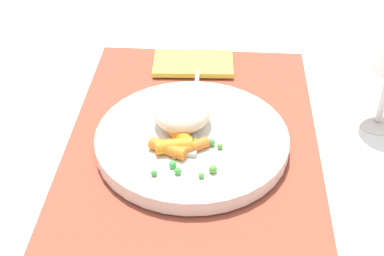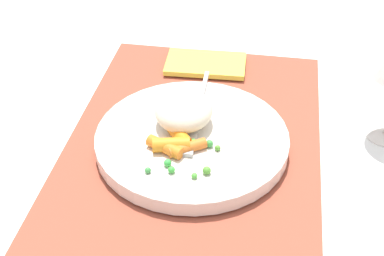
{
  "view_description": "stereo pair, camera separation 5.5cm",
  "coord_description": "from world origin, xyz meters",
  "views": [
    {
      "loc": [
        0.55,
        0.04,
        0.46
      ],
      "look_at": [
        0.0,
        0.0,
        0.04
      ],
      "focal_mm": 51.32,
      "sensor_mm": 36.0,
      "label": 1
    },
    {
      "loc": [
        0.54,
        0.09,
        0.46
      ],
      "look_at": [
        0.0,
        0.0,
        0.04
      ],
      "focal_mm": 51.32,
      "sensor_mm": 36.0,
      "label": 2
    }
  ],
  "objects": [
    {
      "name": "rice_mound",
      "position": [
        -0.02,
        -0.01,
        0.05
      ],
      "size": [
        0.08,
        0.07,
        0.04
      ],
      "primitive_type": "ellipsoid",
      "color": "beige",
      "rests_on": "plate"
    },
    {
      "name": "pea_scatter",
      "position": [
        0.04,
        0.0,
        0.03
      ],
      "size": [
        0.09,
        0.08,
        0.01
      ],
      "color": "green",
      "rests_on": "plate"
    },
    {
      "name": "napkin",
      "position": [
        -0.2,
        -0.01,
        0.01
      ],
      "size": [
        0.08,
        0.13,
        0.01
      ],
      "primitive_type": "cube",
      "rotation": [
        0.0,
        0.0,
        0.04
      ],
      "color": "#EAE54C",
      "rests_on": "placemat"
    },
    {
      "name": "placemat",
      "position": [
        0.0,
        0.0,
        0.0
      ],
      "size": [
        0.51,
        0.33,
        0.01
      ],
      "primitive_type": "cube",
      "color": "#9E4733",
      "rests_on": "ground_plane"
    },
    {
      "name": "fork",
      "position": [
        -0.03,
        -0.0,
        0.03
      ],
      "size": [
        0.19,
        0.02,
        0.01
      ],
      "color": "#B9B9B9",
      "rests_on": "plate"
    },
    {
      "name": "carrot_portion",
      "position": [
        0.03,
        -0.02,
        0.03
      ],
      "size": [
        0.06,
        0.08,
        0.02
      ],
      "color": "orange",
      "rests_on": "plate"
    },
    {
      "name": "plate",
      "position": [
        0.0,
        0.0,
        0.02
      ],
      "size": [
        0.25,
        0.25,
        0.02
      ],
      "primitive_type": "cylinder",
      "color": "silver",
      "rests_on": "placemat"
    },
    {
      "name": "ground_plane",
      "position": [
        0.0,
        0.0,
        0.0
      ],
      "size": [
        2.4,
        2.4,
        0.0
      ],
      "primitive_type": "plane",
      "color": "white"
    }
  ]
}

